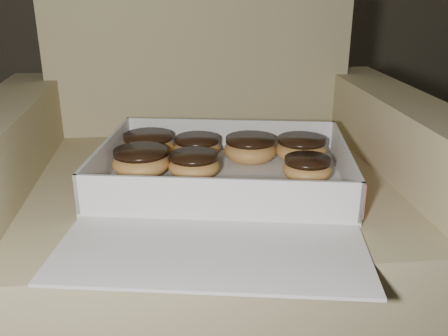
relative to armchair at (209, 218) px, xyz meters
name	(u,v)px	position (x,y,z in m)	size (l,w,h in m)	color
armchair	(209,218)	(0.00, 0.00, 0.00)	(0.88, 0.75, 0.92)	#9C8E63
bakery_box	(224,185)	(0.02, -0.14, 0.14)	(0.52, 0.59, 0.07)	silver
donut_a	(197,147)	(-0.02, 0.01, 0.16)	(0.10, 0.10, 0.05)	#C17D43
donut_b	(307,168)	(0.17, -0.13, 0.15)	(0.09, 0.09, 0.04)	#C17D43
donut_c	(194,165)	(-0.03, -0.09, 0.16)	(0.09, 0.09, 0.05)	#C17D43
donut_d	(301,149)	(0.18, -0.03, 0.16)	(0.10, 0.10, 0.05)	#C17D43
donut_e	(148,145)	(-0.12, 0.02, 0.16)	(0.11, 0.11, 0.05)	#C17D43
donut_f	(141,162)	(-0.13, -0.07, 0.16)	(0.11, 0.11, 0.05)	#C17D43
donut_g	(250,149)	(0.08, -0.02, 0.16)	(0.11, 0.11, 0.05)	#C17D43
crumb_a	(193,182)	(-0.04, -0.12, 0.13)	(0.01, 0.01, 0.00)	black
crumb_b	(186,212)	(-0.05, -0.24, 0.13)	(0.01, 0.01, 0.00)	black
crumb_c	(273,209)	(0.08, -0.24, 0.13)	(0.01, 0.01, 0.00)	black
crumb_d	(217,208)	(0.00, -0.23, 0.13)	(0.01, 0.01, 0.00)	black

